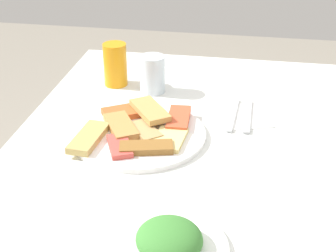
# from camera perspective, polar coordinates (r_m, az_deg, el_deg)

# --- Properties ---
(dining_table) EXTENTS (1.06, 0.82, 0.75)m
(dining_table) POSITION_cam_1_polar(r_m,az_deg,el_deg) (1.23, 2.14, -4.88)
(dining_table) COLOR white
(dining_table) RESTS_ON ground_plane
(pide_platter) EXTENTS (0.32, 0.32, 0.04)m
(pide_platter) POSITION_cam_1_polar(r_m,az_deg,el_deg) (1.19, -3.43, -0.65)
(pide_platter) COLOR white
(pide_platter) RESTS_ON dining_table
(salad_plate_greens) EXTENTS (0.20, 0.20, 0.05)m
(salad_plate_greens) POSITION_cam_1_polar(r_m,az_deg,el_deg) (0.86, 0.15, -13.06)
(salad_plate_greens) COLOR white
(salad_plate_greens) RESTS_ON dining_table
(soda_can) EXTENTS (0.09, 0.09, 0.12)m
(soda_can) POSITION_cam_1_polar(r_m,az_deg,el_deg) (1.44, -5.99, 6.93)
(soda_can) COLOR orange
(soda_can) RESTS_ON dining_table
(drinking_glass) EXTENTS (0.07, 0.07, 0.10)m
(drinking_glass) POSITION_cam_1_polar(r_m,az_deg,el_deg) (1.39, -1.77, 5.89)
(drinking_glass) COLOR silver
(drinking_glass) RESTS_ON dining_table
(paper_napkin) EXTENTS (0.17, 0.17, 0.00)m
(paper_napkin) POSITION_cam_1_polar(r_m,az_deg,el_deg) (1.29, 8.18, 1.11)
(paper_napkin) COLOR white
(paper_napkin) RESTS_ON dining_table
(fork) EXTENTS (0.18, 0.02, 0.00)m
(fork) POSITION_cam_1_polar(r_m,az_deg,el_deg) (1.29, 7.39, 1.33)
(fork) COLOR silver
(fork) RESTS_ON paper_napkin
(spoon) EXTENTS (0.18, 0.02, 0.00)m
(spoon) POSITION_cam_1_polar(r_m,az_deg,el_deg) (1.29, 8.99, 1.20)
(spoon) COLOR silver
(spoon) RESTS_ON paper_napkin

